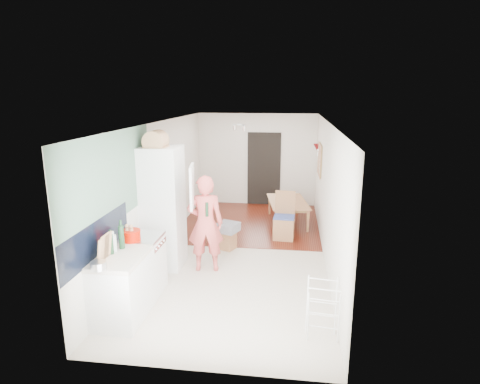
% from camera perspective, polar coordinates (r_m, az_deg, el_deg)
% --- Properties ---
extents(room_shell, '(3.20, 7.00, 2.50)m').
position_cam_1_polar(room_shell, '(7.55, 0.07, 0.30)').
color(room_shell, white).
rests_on(room_shell, ground).
extents(floor, '(3.20, 7.00, 0.01)m').
position_cam_1_polar(floor, '(7.94, 0.07, -8.50)').
color(floor, beige).
rests_on(floor, ground).
extents(wood_floor_overlay, '(3.20, 3.30, 0.01)m').
position_cam_1_polar(wood_floor_overlay, '(9.66, 1.47, -4.30)').
color(wood_floor_overlay, '#5C2314').
rests_on(wood_floor_overlay, room_shell).
extents(sage_wall_panel, '(0.02, 3.00, 1.30)m').
position_cam_1_polar(sage_wall_panel, '(5.97, -17.80, 1.85)').
color(sage_wall_panel, slate).
rests_on(sage_wall_panel, room_shell).
extents(tile_splashback, '(0.02, 1.90, 0.50)m').
position_cam_1_polar(tile_splashback, '(5.68, -19.55, -6.26)').
color(tile_splashback, black).
rests_on(tile_splashback, room_shell).
extents(doorway_recess, '(0.90, 0.04, 2.00)m').
position_cam_1_polar(doorway_recess, '(10.97, 3.42, 3.26)').
color(doorway_recess, black).
rests_on(doorway_recess, room_shell).
extents(base_cabinet, '(0.60, 0.90, 0.86)m').
position_cam_1_polar(base_cabinet, '(5.84, -16.40, -13.12)').
color(base_cabinet, white).
rests_on(base_cabinet, room_shell).
extents(worktop, '(0.62, 0.92, 0.06)m').
position_cam_1_polar(worktop, '(5.65, -16.72, -8.96)').
color(worktop, beige).
rests_on(worktop, room_shell).
extents(range_cooker, '(0.60, 0.60, 0.88)m').
position_cam_1_polar(range_cooker, '(6.46, -13.74, -10.14)').
color(range_cooker, white).
rests_on(range_cooker, room_shell).
extents(cooker_top, '(0.60, 0.60, 0.04)m').
position_cam_1_polar(cooker_top, '(6.29, -13.98, -6.30)').
color(cooker_top, silver).
rests_on(cooker_top, room_shell).
extents(fridge_housing, '(0.66, 0.66, 2.15)m').
position_cam_1_polar(fridge_housing, '(7.14, -10.91, -2.23)').
color(fridge_housing, white).
rests_on(fridge_housing, room_shell).
extents(fridge_door, '(0.14, 0.56, 0.70)m').
position_cam_1_polar(fridge_door, '(6.57, -6.85, 0.81)').
color(fridge_door, white).
rests_on(fridge_door, room_shell).
extents(fridge_interior, '(0.02, 0.52, 0.66)m').
position_cam_1_polar(fridge_interior, '(6.93, -8.65, 1.44)').
color(fridge_interior, white).
rests_on(fridge_interior, room_shell).
extents(pinboard, '(0.03, 0.90, 0.70)m').
position_cam_1_polar(pinboard, '(9.32, 11.30, 4.53)').
color(pinboard, tan).
rests_on(pinboard, room_shell).
extents(pinboard_frame, '(0.00, 0.94, 0.74)m').
position_cam_1_polar(pinboard_frame, '(9.32, 11.21, 4.54)').
color(pinboard_frame, '#9E7641').
rests_on(pinboard_frame, room_shell).
extents(wall_sconce, '(0.18, 0.18, 0.16)m').
position_cam_1_polar(wall_sconce, '(9.93, 10.88, 6.29)').
color(wall_sconce, maroon).
rests_on(wall_sconce, room_shell).
extents(person, '(0.80, 0.59, 2.00)m').
position_cam_1_polar(person, '(6.88, -4.97, -3.29)').
color(person, '#DB5652').
rests_on(person, floor).
extents(dining_table, '(0.93, 1.41, 0.46)m').
position_cam_1_polar(dining_table, '(9.62, 6.93, -3.09)').
color(dining_table, '#9E7641').
rests_on(dining_table, floor).
extents(dining_chair, '(0.45, 0.45, 1.01)m').
position_cam_1_polar(dining_chair, '(8.50, 6.30, -3.44)').
color(dining_chair, '#9E7641').
rests_on(dining_chair, floor).
extents(stool, '(0.37, 0.37, 0.37)m').
position_cam_1_polar(stool, '(8.03, -1.81, -6.81)').
color(stool, '#9E7641').
rests_on(stool, floor).
extents(grey_drape, '(0.50, 0.50, 0.17)m').
position_cam_1_polar(grey_drape, '(7.90, -1.75, -5.04)').
color(grey_drape, slate).
rests_on(grey_drape, stool).
extents(drying_rack, '(0.43, 0.39, 0.75)m').
position_cam_1_polar(drying_rack, '(5.34, 11.65, -16.20)').
color(drying_rack, white).
rests_on(drying_rack, floor).
extents(bread_bin, '(0.43, 0.42, 0.20)m').
position_cam_1_polar(bread_bin, '(6.85, -11.88, 7.09)').
color(bread_bin, tan).
rests_on(bread_bin, fridge_housing).
extents(red_casserole, '(0.34, 0.34, 0.16)m').
position_cam_1_polar(red_casserole, '(6.11, -15.21, -5.99)').
color(red_casserole, red).
rests_on(red_casserole, cooker_top).
extents(steel_pan, '(0.25, 0.25, 0.10)m').
position_cam_1_polar(steel_pan, '(5.30, -19.49, -9.82)').
color(steel_pan, silver).
rests_on(steel_pan, worktop).
extents(held_bottle, '(0.05, 0.05, 0.25)m').
position_cam_1_polar(held_bottle, '(6.72, -4.74, -2.46)').
color(held_bottle, '#193C21').
rests_on(held_bottle, person).
extents(bottle_a, '(0.10, 0.10, 0.33)m').
position_cam_1_polar(bottle_a, '(5.83, -16.50, -6.18)').
color(bottle_a, '#193C21').
rests_on(bottle_a, worktop).
extents(bottle_b, '(0.08, 0.08, 0.28)m').
position_cam_1_polar(bottle_b, '(5.69, -17.88, -7.08)').
color(bottle_b, '#193C21').
rests_on(bottle_b, worktop).
extents(bottle_c, '(0.12, 0.12, 0.23)m').
position_cam_1_polar(bottle_c, '(5.77, -17.59, -6.98)').
color(bottle_c, silver).
rests_on(bottle_c, worktop).
extents(pepper_mill_front, '(0.07, 0.07, 0.20)m').
position_cam_1_polar(pepper_mill_front, '(6.07, -15.16, -5.91)').
color(pepper_mill_front, tan).
rests_on(pepper_mill_front, worktop).
extents(pepper_mill_back, '(0.06, 0.06, 0.21)m').
position_cam_1_polar(pepper_mill_back, '(6.10, -15.72, -5.84)').
color(pepper_mill_back, tan).
rests_on(pepper_mill_back, worktop).
extents(chopping_boards, '(0.10, 0.26, 0.35)m').
position_cam_1_polar(chopping_boards, '(5.50, -18.71, -7.47)').
color(chopping_boards, tan).
rests_on(chopping_boards, worktop).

